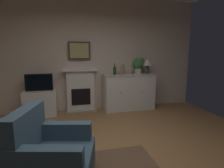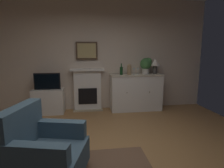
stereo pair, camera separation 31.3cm
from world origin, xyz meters
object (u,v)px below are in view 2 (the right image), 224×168
at_px(potted_plant_small, 146,64).
at_px(armchair, 43,151).
at_px(framed_picture, 87,51).
at_px(tv_set, 47,81).
at_px(fireplace_unit, 88,90).
at_px(wine_glass_left, 134,70).
at_px(wine_bottle, 121,71).
at_px(sideboard_cabinet, 136,92).
at_px(table_lamp, 155,63).
at_px(vase_decorative, 129,69).
at_px(tv_cabinet, 49,101).
at_px(wine_glass_center, 138,70).

distance_m(potted_plant_small, armchair, 3.45).
xyz_separation_m(framed_picture, tv_set, (-0.97, -0.23, -0.74)).
xyz_separation_m(fireplace_unit, wine_glass_left, (1.20, -0.19, 0.52)).
bearing_deg(wine_bottle, fireplace_unit, 168.05).
bearing_deg(wine_bottle, sideboard_cabinet, 0.85).
xyz_separation_m(framed_picture, table_lamp, (1.77, -0.22, -0.33)).
xyz_separation_m(fireplace_unit, sideboard_cabinet, (1.26, -0.18, -0.07)).
bearing_deg(armchair, vase_decorative, 57.38).
relative_size(wine_bottle, tv_set, 0.47).
bearing_deg(tv_cabinet, potted_plant_small, 0.69).
relative_size(wine_glass_center, armchair, 0.17).
relative_size(wine_glass_left, wine_glass_center, 1.00).
distance_m(wine_bottle, potted_plant_small, 0.69).
height_order(framed_picture, tv_set, framed_picture).
bearing_deg(tv_set, wine_glass_center, 0.51).
relative_size(framed_picture, armchair, 0.57).
bearing_deg(potted_plant_small, wine_glass_center, -171.77).
bearing_deg(potted_plant_small, fireplace_unit, 175.09).
height_order(table_lamp, potted_plant_small, potted_plant_small).
relative_size(table_lamp, armchair, 0.41).
xyz_separation_m(wine_bottle, wine_glass_center, (0.44, 0.02, 0.01)).
relative_size(sideboard_cabinet, wine_bottle, 4.67).
distance_m(framed_picture, potted_plant_small, 1.59).
distance_m(table_lamp, vase_decorative, 0.72).
height_order(wine_glass_center, potted_plant_small, potted_plant_small).
bearing_deg(sideboard_cabinet, wine_glass_left, -168.02).
bearing_deg(table_lamp, armchair, -132.01).
xyz_separation_m(vase_decorative, tv_cabinet, (-2.04, 0.06, -0.78)).
height_order(framed_picture, armchair, framed_picture).
relative_size(wine_glass_left, armchair, 0.17).
bearing_deg(table_lamp, wine_bottle, -179.63).
bearing_deg(tv_cabinet, vase_decorative, -1.83).
bearing_deg(fireplace_unit, table_lamp, -5.73).
bearing_deg(table_lamp, wine_glass_center, 178.51).
bearing_deg(armchair, wine_glass_left, 55.68).
height_order(framed_picture, tv_cabinet, framed_picture).
height_order(wine_glass_center, vase_decorative, vase_decorative).
height_order(fireplace_unit, framed_picture, framed_picture).
distance_m(vase_decorative, tv_cabinet, 2.18).
bearing_deg(framed_picture, table_lamp, -7.18).
xyz_separation_m(fireplace_unit, wine_bottle, (0.86, -0.18, 0.51)).
xyz_separation_m(sideboard_cabinet, vase_decorative, (-0.20, -0.05, 0.61)).
bearing_deg(wine_glass_left, vase_decorative, -164.82).
distance_m(tv_cabinet, armchair, 2.62).
height_order(framed_picture, table_lamp, framed_picture).
distance_m(fireplace_unit, sideboard_cabinet, 1.28).
xyz_separation_m(wine_glass_center, armchair, (-1.86, -2.58, -0.69)).
bearing_deg(wine_glass_center, sideboard_cabinet, -164.70).
xyz_separation_m(fireplace_unit, tv_set, (-0.97, -0.19, 0.27)).
bearing_deg(wine_glass_left, tv_cabinet, 179.23).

